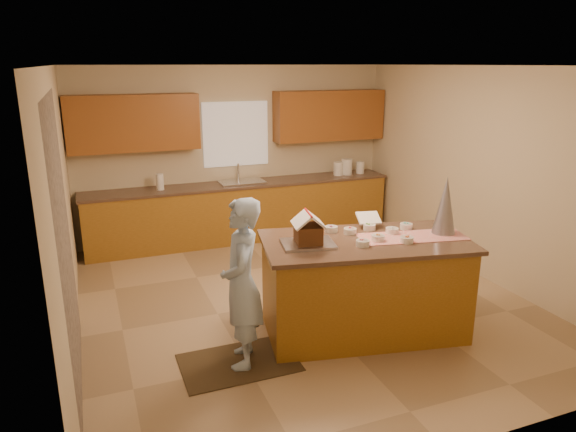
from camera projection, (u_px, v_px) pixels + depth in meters
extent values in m
plane|color=tan|center=(302.00, 300.00, 6.32)|extent=(5.50, 5.50, 0.00)
plane|color=silver|center=(304.00, 65.00, 5.56)|extent=(5.50, 5.50, 0.00)
plane|color=beige|center=(236.00, 153.00, 8.40)|extent=(5.50, 5.50, 0.00)
plane|color=beige|center=(465.00, 280.00, 3.48)|extent=(5.50, 5.50, 0.00)
plane|color=beige|center=(63.00, 212.00, 5.07)|extent=(5.50, 5.50, 0.00)
plane|color=beige|center=(481.00, 174.00, 6.81)|extent=(5.50, 5.50, 0.00)
plane|color=gray|center=(66.00, 247.00, 4.39)|extent=(0.00, 2.50, 2.50)
cube|color=white|center=(236.00, 134.00, 8.29)|extent=(1.05, 0.03, 1.00)
cube|color=#99621F|center=(242.00, 212.00, 8.39)|extent=(4.80, 0.60, 0.88)
cube|color=brown|center=(242.00, 184.00, 8.26)|extent=(4.85, 0.63, 0.04)
cube|color=#92591F|center=(134.00, 123.00, 7.54)|extent=(1.85, 0.35, 0.80)
cube|color=#92591F|center=(329.00, 115.00, 8.63)|extent=(1.85, 0.35, 0.80)
cube|color=silver|center=(242.00, 185.00, 8.26)|extent=(0.70, 0.45, 0.12)
cylinder|color=silver|center=(238.00, 172.00, 8.37)|extent=(0.03, 0.03, 0.28)
cube|color=#99621F|center=(364.00, 288.00, 5.45)|extent=(2.14, 1.36, 0.97)
cube|color=brown|center=(366.00, 242.00, 5.31)|extent=(2.24, 1.46, 0.04)
cube|color=red|center=(412.00, 237.00, 5.39)|extent=(1.16, 0.60, 0.01)
cube|color=silver|center=(308.00, 244.00, 5.15)|extent=(0.57, 0.47, 0.03)
cube|color=white|center=(368.00, 218.00, 5.70)|extent=(0.27, 0.23, 0.10)
cone|color=#B9B6C3|center=(445.00, 205.00, 5.42)|extent=(0.28, 0.28, 0.61)
cube|color=black|center=(239.00, 363.00, 4.98)|extent=(1.08, 0.70, 0.01)
imported|color=#AFD0F8|center=(242.00, 283.00, 4.77)|extent=(0.53, 0.67, 1.59)
cylinder|color=white|center=(338.00, 169.00, 8.81)|extent=(0.16, 0.16, 0.22)
cylinder|color=white|center=(347.00, 167.00, 8.86)|extent=(0.18, 0.18, 0.26)
cylinder|color=white|center=(360.00, 167.00, 8.96)|extent=(0.14, 0.14, 0.20)
cylinder|color=white|center=(160.00, 182.00, 7.78)|extent=(0.11, 0.11, 0.24)
cube|color=#563116|center=(308.00, 234.00, 5.12)|extent=(0.29, 0.31, 0.18)
cube|color=white|center=(301.00, 220.00, 5.06)|extent=(0.22, 0.33, 0.14)
cube|color=white|center=(315.00, 219.00, 5.09)|extent=(0.22, 0.33, 0.14)
cylinder|color=red|center=(308.00, 213.00, 5.06)|extent=(0.08, 0.31, 0.02)
cylinder|color=orange|center=(378.00, 238.00, 5.26)|extent=(0.13, 0.13, 0.06)
cylinder|color=#37D0C7|center=(406.00, 226.00, 5.64)|extent=(0.13, 0.13, 0.06)
cylinder|color=orange|center=(407.00, 240.00, 5.21)|extent=(0.13, 0.13, 0.06)
cylinder|color=pink|center=(363.00, 243.00, 5.12)|extent=(0.13, 0.13, 0.06)
cylinder|color=#54AB27|center=(369.00, 227.00, 5.62)|extent=(0.13, 0.13, 0.06)
cylinder|color=white|center=(392.00, 231.00, 5.49)|extent=(0.13, 0.13, 0.06)
cylinder|color=red|center=(350.00, 231.00, 5.48)|extent=(0.13, 0.13, 0.06)
cylinder|color=#97325C|center=(331.00, 229.00, 5.55)|extent=(0.13, 0.13, 0.06)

